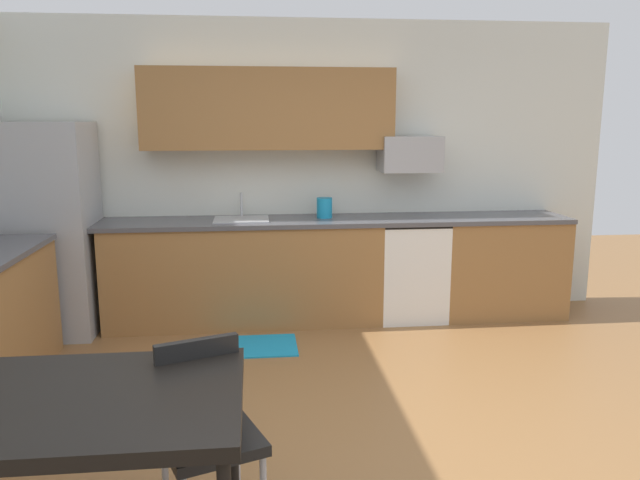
{
  "coord_description": "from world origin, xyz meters",
  "views": [
    {
      "loc": [
        -0.45,
        -3.15,
        1.81
      ],
      "look_at": [
        0.0,
        1.0,
        1.0
      ],
      "focal_mm": 34.83,
      "sensor_mm": 36.0,
      "label": 1
    }
  ],
  "objects_px": {
    "oven_range": "(409,269)",
    "microwave": "(410,154)",
    "refrigerator": "(48,230)",
    "dining_table": "(61,412)",
    "chair_near_table": "(206,422)",
    "kettle": "(324,209)"
  },
  "relations": [
    {
      "from": "refrigerator",
      "to": "microwave",
      "type": "distance_m",
      "value": 3.21
    },
    {
      "from": "dining_table",
      "to": "kettle",
      "type": "xyz_separation_m",
      "value": [
        1.4,
        3.17,
        0.32
      ]
    },
    {
      "from": "refrigerator",
      "to": "dining_table",
      "type": "distance_m",
      "value": 3.2
    },
    {
      "from": "oven_range",
      "to": "dining_table",
      "type": "bearing_deg",
      "value": -124.92
    },
    {
      "from": "microwave",
      "to": "chair_near_table",
      "type": "distance_m",
      "value": 3.55
    },
    {
      "from": "refrigerator",
      "to": "kettle",
      "type": "xyz_separation_m",
      "value": [
        2.37,
        0.13,
        0.12
      ]
    },
    {
      "from": "oven_range",
      "to": "microwave",
      "type": "distance_m",
      "value": 1.05
    },
    {
      "from": "refrigerator",
      "to": "oven_range",
      "type": "xyz_separation_m",
      "value": [
        3.15,
        0.08,
        -0.44
      ]
    },
    {
      "from": "refrigerator",
      "to": "dining_table",
      "type": "height_order",
      "value": "refrigerator"
    },
    {
      "from": "microwave",
      "to": "dining_table",
      "type": "bearing_deg",
      "value": -124.08
    },
    {
      "from": "oven_range",
      "to": "refrigerator",
      "type": "bearing_deg",
      "value": -178.55
    },
    {
      "from": "refrigerator",
      "to": "microwave",
      "type": "height_order",
      "value": "refrigerator"
    },
    {
      "from": "dining_table",
      "to": "kettle",
      "type": "relative_size",
      "value": 7.0
    },
    {
      "from": "refrigerator",
      "to": "dining_table",
      "type": "relative_size",
      "value": 1.28
    },
    {
      "from": "microwave",
      "to": "chair_near_table",
      "type": "xyz_separation_m",
      "value": [
        -1.65,
        -2.98,
        -1.0
      ]
    },
    {
      "from": "refrigerator",
      "to": "kettle",
      "type": "bearing_deg",
      "value": 3.14
    },
    {
      "from": "microwave",
      "to": "kettle",
      "type": "height_order",
      "value": "microwave"
    },
    {
      "from": "chair_near_table",
      "to": "oven_range",
      "type": "bearing_deg",
      "value": 60.21
    },
    {
      "from": "kettle",
      "to": "refrigerator",
      "type": "bearing_deg",
      "value": -176.86
    },
    {
      "from": "refrigerator",
      "to": "chair_near_table",
      "type": "bearing_deg",
      "value": -61.75
    },
    {
      "from": "microwave",
      "to": "chair_near_table",
      "type": "relative_size",
      "value": 0.64
    },
    {
      "from": "oven_range",
      "to": "microwave",
      "type": "relative_size",
      "value": 1.69
    }
  ]
}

